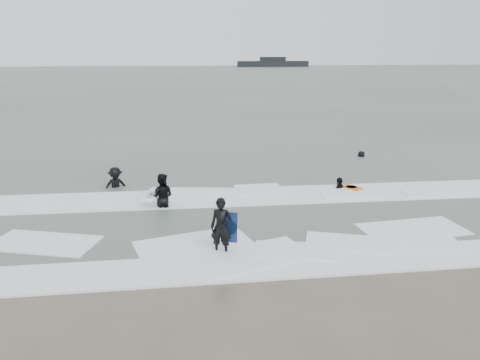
{
  "coord_description": "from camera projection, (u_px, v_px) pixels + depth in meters",
  "views": [
    {
      "loc": [
        -2.08,
        -13.05,
        6.24
      ],
      "look_at": [
        0.0,
        5.0,
        1.1
      ],
      "focal_mm": 35.0,
      "sensor_mm": 36.0,
      "label": 1
    }
  ],
  "objects": [
    {
      "name": "surfer_centre",
      "position": [
        221.0,
        254.0,
        14.68
      ],
      "size": [
        0.79,
        0.65,
        1.86
      ],
      "primitive_type": "imported",
      "rotation": [
        0.0,
        0.0,
        -0.35
      ],
      "color": "black",
      "rests_on": "ground"
    },
    {
      "name": "surf_foam",
      "position": [
        244.0,
        216.0,
        17.93
      ],
      "size": [
        30.03,
        9.06,
        0.09
      ],
      "color": "white",
      "rests_on": "ground"
    },
    {
      "name": "surfer_breaker",
      "position": [
        116.0,
        189.0,
        21.52
      ],
      "size": [
        1.36,
        1.04,
        1.86
      ],
      "primitive_type": "imported",
      "rotation": [
        0.0,
        0.0,
        0.33
      ],
      "color": "black",
      "rests_on": "ground"
    },
    {
      "name": "surfer_right_near",
      "position": [
        339.0,
        189.0,
        21.47
      ],
      "size": [
        1.02,
        0.97,
        1.7
      ],
      "primitive_type": "imported",
      "rotation": [
        0.0,
        0.0,
        -2.41
      ],
      "color": "black",
      "rests_on": "ground"
    },
    {
      "name": "sea",
      "position": [
        196.0,
        81.0,
        90.85
      ],
      "size": [
        320.0,
        320.0,
        0.0
      ],
      "primitive_type": "plane",
      "color": "#47544C",
      "rests_on": "ground"
    },
    {
      "name": "surfer_right_far",
      "position": [
        361.0,
        157.0,
        27.69
      ],
      "size": [
        0.89,
        0.79,
        1.52
      ],
      "primitive_type": "imported",
      "rotation": [
        0.0,
        0.0,
        -2.63
      ],
      "color": "black",
      "rests_on": "ground"
    },
    {
      "name": "bodyboards",
      "position": [
        251.0,
        200.0,
        18.27
      ],
      "size": [
        9.78,
        6.83,
        1.25
      ],
      "color": "#10224C",
      "rests_on": "ground"
    },
    {
      "name": "vessel_horizon",
      "position": [
        273.0,
        63.0,
        159.52
      ],
      "size": [
        24.01,
        4.29,
        3.26
      ],
      "color": "black",
      "rests_on": "ground"
    },
    {
      "name": "ground",
      "position": [
        259.0,
        258.0,
        14.4
      ],
      "size": [
        320.0,
        320.0,
        0.0
      ],
      "primitive_type": "plane",
      "color": "brown",
      "rests_on": "ground"
    },
    {
      "name": "surfer_wading",
      "position": [
        162.0,
        208.0,
        18.95
      ],
      "size": [
        1.07,
        0.89,
        1.98
      ],
      "primitive_type": "imported",
      "rotation": [
        0.0,
        0.0,
        2.99
      ],
      "color": "black",
      "rests_on": "ground"
    }
  ]
}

